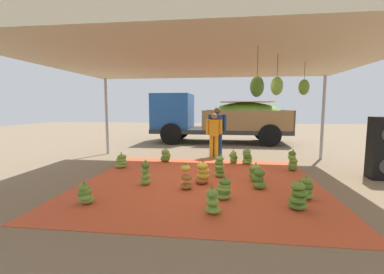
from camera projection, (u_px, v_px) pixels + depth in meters
name	position (u px, v px, depth m)	size (l,w,h in m)	color
ground_plane	(208.00, 158.00, 8.96)	(40.00, 40.00, 0.00)	#7F6B51
tarp_orange	(200.00, 182.00, 6.00)	(5.36, 5.19, 0.01)	#D1512D
tent_canopy	(202.00, 60.00, 5.60)	(8.00, 7.00, 2.84)	#9EA0A5
banana_bunch_0	(224.00, 189.00, 4.90)	(0.38, 0.39, 0.44)	#75A83D
banana_bunch_1	(293.00, 161.00, 7.06)	(0.32, 0.35, 0.59)	#477523
banana_bunch_2	(186.00, 178.00, 5.46)	(0.36, 0.36, 0.57)	#996628
banana_bunch_3	(306.00, 189.00, 4.88)	(0.34, 0.34, 0.46)	#60932D
banana_bunch_4	(219.00, 167.00, 6.42)	(0.35, 0.36, 0.58)	#60932D
banana_bunch_5	(212.00, 202.00, 4.20)	(0.36, 0.37, 0.47)	#75A83D
banana_bunch_6	(203.00, 174.00, 5.86)	(0.45, 0.45, 0.53)	#996628
banana_bunch_7	(122.00, 162.00, 7.43)	(0.40, 0.40, 0.44)	#75A83D
banana_bunch_8	(145.00, 174.00, 5.77)	(0.28, 0.30, 0.57)	#6B9E38
banana_bunch_9	(298.00, 197.00, 4.37)	(0.43, 0.43, 0.53)	#518428
banana_bunch_10	(86.00, 195.00, 4.64)	(0.37, 0.38, 0.41)	#75A83D
banana_bunch_11	(259.00, 179.00, 5.51)	(0.39, 0.39, 0.46)	#518428
banana_bunch_12	(166.00, 156.00, 8.26)	(0.41, 0.37, 0.44)	#477523
banana_bunch_13	(233.00, 158.00, 8.02)	(0.32, 0.31, 0.42)	#518428
banana_bunch_14	(255.00, 173.00, 6.08)	(0.40, 0.40, 0.44)	#6B9E38
banana_bunch_15	(247.00, 157.00, 7.92)	(0.39, 0.40, 0.51)	#75A83D
cargo_truck_main	(217.00, 117.00, 12.83)	(6.62, 2.62, 2.40)	#2D2D2D
worker_0	(214.00, 132.00, 8.94)	(0.56, 0.34, 1.54)	orange
worker_1	(217.00, 128.00, 9.11)	(0.64, 0.39, 1.74)	navy
speaker_stack	(383.00, 148.00, 6.23)	(0.61, 0.52, 1.51)	black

